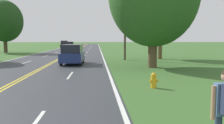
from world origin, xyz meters
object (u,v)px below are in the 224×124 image
object	(u,v)px
fire_hydrant	(154,80)
tree_behind_sign	(161,13)
car_dark_blue_van_approaching	(73,54)
tree_mid_treeline	(4,21)
car_red_van_mid_far	(70,45)
car_maroon_van_mid_near	(65,45)

from	to	relation	value
fire_hydrant	tree_behind_sign	distance (m)	17.61
tree_behind_sign	car_dark_blue_van_approaching	xyz separation A→B (m)	(-9.54, -5.26, -4.38)
tree_mid_treeline	car_red_van_mid_far	distance (m)	25.32
car_maroon_van_mid_near	tree_mid_treeline	bearing A→B (deg)	153.75
tree_mid_treeline	car_maroon_van_mid_near	world-z (taller)	tree_mid_treeline
tree_behind_sign	car_dark_blue_van_approaching	size ratio (longest dim) A/B	1.96
car_maroon_van_mid_near	car_dark_blue_van_approaching	bearing A→B (deg)	-172.68
car_red_van_mid_far	tree_behind_sign	bearing A→B (deg)	-161.65
fire_hydrant	car_maroon_van_mid_near	size ratio (longest dim) A/B	0.18
car_dark_blue_van_approaching	car_maroon_van_mid_near	size ratio (longest dim) A/B	1.03
fire_hydrant	car_maroon_van_mid_near	bearing A→B (deg)	102.33
tree_mid_treeline	car_maroon_van_mid_near	distance (m)	19.02
car_dark_blue_van_approaching	car_maroon_van_mid_near	world-z (taller)	car_maroon_van_mid_near
tree_behind_sign	car_maroon_van_mid_near	distance (m)	35.25
tree_behind_sign	car_red_van_mid_far	world-z (taller)	tree_behind_sign
car_dark_blue_van_approaching	tree_mid_treeline	bearing A→B (deg)	-144.68
car_red_van_mid_far	tree_mid_treeline	bearing A→B (deg)	157.71
tree_behind_sign	tree_mid_treeline	distance (m)	27.27
car_dark_blue_van_approaching	car_maroon_van_mid_near	bearing A→B (deg)	-169.85
tree_behind_sign	car_maroon_van_mid_near	world-z (taller)	tree_behind_sign
fire_hydrant	tree_behind_sign	size ratio (longest dim) A/B	0.09
tree_behind_sign	car_red_van_mid_far	xyz separation A→B (m)	(-14.44, 38.18, -4.45)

